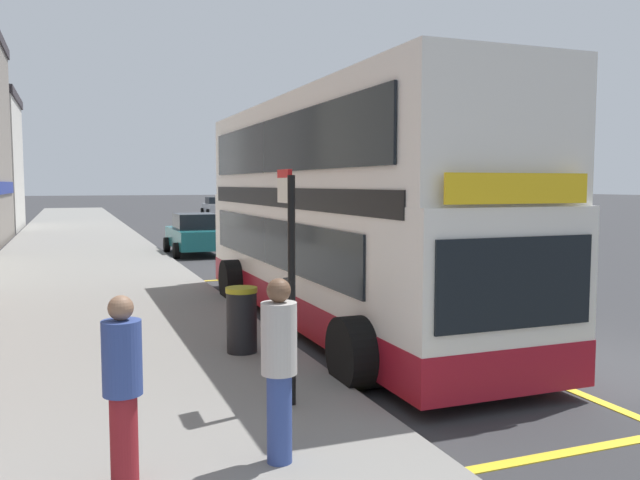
# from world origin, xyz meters

# --- Properties ---
(ground_plane) EXTENTS (260.00, 260.00, 0.00)m
(ground_plane) POSITION_xyz_m (0.00, 32.00, 0.00)
(ground_plane) COLOR #333335
(pavement_near) EXTENTS (6.00, 76.00, 0.14)m
(pavement_near) POSITION_xyz_m (-7.00, 32.00, 0.07)
(pavement_near) COLOR gray
(pavement_near) RESTS_ON ground
(double_decker_bus) EXTENTS (3.24, 11.14, 4.40)m
(double_decker_bus) POSITION_xyz_m (-2.46, 4.27, 2.07)
(double_decker_bus) COLOR white
(double_decker_bus) RESTS_ON ground
(bus_bay_markings) EXTENTS (2.94, 13.42, 0.01)m
(bus_bay_markings) POSITION_xyz_m (-2.53, 4.20, 0.01)
(bus_bay_markings) COLOR yellow
(bus_bay_markings) RESTS_ON ground
(bus_stop_sign) EXTENTS (0.09, 0.51, 2.81)m
(bus_stop_sign) POSITION_xyz_m (-4.95, -0.29, 1.78)
(bus_stop_sign) COLOR black
(bus_stop_sign) RESTS_ON pavement_near
(parked_car_white_far) EXTENTS (2.09, 4.20, 1.62)m
(parked_car_white_far) POSITION_xyz_m (4.83, 33.60, 0.80)
(parked_car_white_far) COLOR silver
(parked_car_white_far) RESTS_ON ground
(parked_car_silver_distant) EXTENTS (2.09, 4.20, 1.62)m
(parked_car_silver_distant) POSITION_xyz_m (4.89, 50.68, 0.80)
(parked_car_silver_distant) COLOR #B2B5BA
(parked_car_silver_distant) RESTS_ON ground
(parked_car_teal_behind) EXTENTS (2.09, 4.20, 1.62)m
(parked_car_teal_behind) POSITION_xyz_m (-2.78, 18.12, 0.80)
(parked_car_teal_behind) COLOR #196066
(parked_car_teal_behind) RESTS_ON ground
(pedestrian_waiting_near_sign) EXTENTS (0.34, 0.34, 1.69)m
(pedestrian_waiting_near_sign) POSITION_xyz_m (-6.98, -1.85, 1.06)
(pedestrian_waiting_near_sign) COLOR maroon
(pedestrian_waiting_near_sign) RESTS_ON pavement_near
(pedestrian_further_back) EXTENTS (0.34, 0.34, 1.76)m
(pedestrian_further_back) POSITION_xyz_m (-5.58, -1.86, 1.10)
(pedestrian_further_back) COLOR #33478C
(pedestrian_further_back) RESTS_ON pavement_near
(litter_bin) EXTENTS (0.50, 0.50, 1.03)m
(litter_bin) POSITION_xyz_m (-4.91, 2.23, 0.66)
(litter_bin) COLOR black
(litter_bin) RESTS_ON pavement_near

